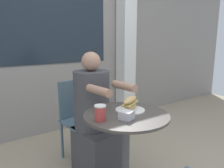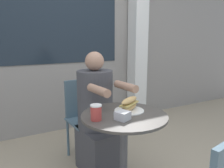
# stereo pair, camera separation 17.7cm
# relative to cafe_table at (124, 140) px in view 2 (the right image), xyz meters

# --- Properties ---
(storefront_wall) EXTENTS (8.00, 0.09, 2.80)m
(storefront_wall) POSITION_rel_cafe_table_xyz_m (0.00, 1.73, 0.86)
(storefront_wall) COLOR gray
(storefront_wall) RESTS_ON ground_plane
(lattice_pillar) EXTENTS (0.23, 0.23, 2.40)m
(lattice_pillar) POSITION_rel_cafe_table_xyz_m (1.20, 1.55, 0.65)
(lattice_pillar) COLOR silver
(lattice_pillar) RESTS_ON ground_plane
(cafe_table) EXTENTS (0.65, 0.65, 0.75)m
(cafe_table) POSITION_rel_cafe_table_xyz_m (0.00, 0.00, 0.00)
(cafe_table) COLOR #47423D
(cafe_table) RESTS_ON ground_plane
(diner_chair) EXTENTS (0.41, 0.41, 0.87)m
(diner_chair) POSITION_rel_cafe_table_xyz_m (-0.00, 0.86, -0.02)
(diner_chair) COLOR slate
(diner_chair) RESTS_ON ground_plane
(seated_diner) EXTENTS (0.39, 0.63, 1.20)m
(seated_diner) POSITION_rel_cafe_table_xyz_m (0.01, 0.52, -0.03)
(seated_diner) COLOR #424247
(seated_diner) RESTS_ON ground_plane
(sandwich_on_plate) EXTENTS (0.23, 0.23, 0.11)m
(sandwich_on_plate) POSITION_rel_cafe_table_xyz_m (0.08, 0.05, 0.25)
(sandwich_on_plate) COLOR white
(sandwich_on_plate) RESTS_ON cafe_table
(drink_cup) EXTENTS (0.08, 0.08, 0.11)m
(drink_cup) POSITION_rel_cafe_table_xyz_m (-0.23, -0.01, 0.26)
(drink_cup) COLOR #B73D38
(drink_cup) RESTS_ON cafe_table
(napkin_box) EXTENTS (0.12, 0.12, 0.06)m
(napkin_box) POSITION_rel_cafe_table_xyz_m (-0.07, -0.09, 0.24)
(napkin_box) COLOR silver
(napkin_box) RESTS_ON cafe_table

